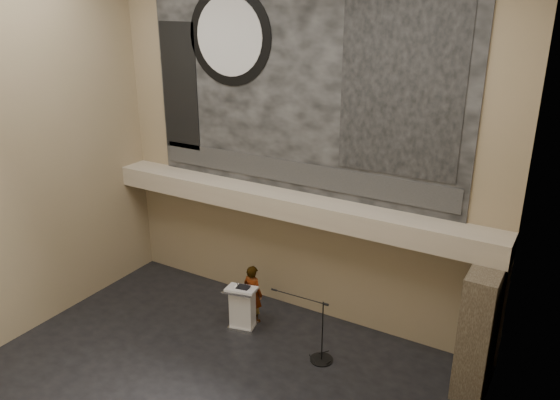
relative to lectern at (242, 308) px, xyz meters
The scene contains 19 objects.
floor 2.60m from the lectern, 75.92° to the right, with size 10.00×10.00×0.00m, color black.
wall_back 4.05m from the lectern, 68.10° to the left, with size 10.00×0.02×8.50m, color #8F7D5A.
wall_left 6.24m from the lectern, 150.66° to the right, with size 0.02×8.00×8.50m, color #8F7D5A.
wall_right 7.16m from the lectern, 23.68° to the right, with size 0.02×8.00×8.50m, color #8F7D5A.
soffit 2.72m from the lectern, 61.48° to the left, with size 10.00×0.80×0.50m, color tan.
sprinkler_left 2.57m from the lectern, 132.11° to the left, with size 0.04×0.04×0.06m, color #B2893D.
sprinkler_right 3.46m from the lectern, 23.35° to the left, with size 0.04×0.04×0.06m, color #B2893D.
banner 5.40m from the lectern, 67.71° to the left, with size 8.00×0.05×5.00m, color black.
banner_text_strip 3.48m from the lectern, 67.16° to the left, with size 7.76×0.02×0.55m, color #2B2B2B.
banner_clock_rim 6.43m from the lectern, 128.87° to the left, with size 2.30×2.30×0.02m, color black.
banner_clock_face 6.42m from the lectern, 129.26° to the left, with size 1.84×1.84×0.02m, color silver.
banner_building_print 6.23m from the lectern, 25.92° to the left, with size 2.60×0.02×3.60m, color black.
banner_brick_print 5.78m from the lectern, 152.20° to the left, with size 1.10×0.02×3.20m, color black.
stone_pier 5.37m from the lectern, ahead, with size 0.60×1.40×2.70m, color #3D3225.
lectern is the anchor object (origin of this frame).
binder 0.57m from the lectern, ahead, with size 0.30×0.24×0.04m, color black.
papers 0.56m from the lectern, 146.96° to the right, with size 0.20×0.27×0.01m, color white.
speaker_person 0.44m from the lectern, 82.66° to the left, with size 0.55×0.36×1.51m, color silver.
mic_stand 2.21m from the lectern, ahead, with size 1.53×0.52×1.48m.
Camera 1 is at (5.92, -6.88, 7.60)m, focal length 35.00 mm.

